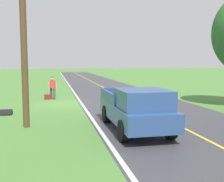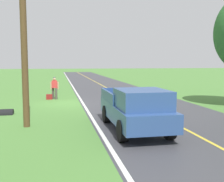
{
  "view_description": "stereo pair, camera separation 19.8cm",
  "coord_description": "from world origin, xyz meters",
  "px_view_note": "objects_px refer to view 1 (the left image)",
  "views": [
    {
      "loc": [
        0.74,
        19.13,
        2.87
      ],
      "look_at": [
        -1.89,
        6.79,
        1.53
      ],
      "focal_mm": 44.11,
      "sensor_mm": 36.0,
      "label": 1
    },
    {
      "loc": [
        0.55,
        19.17,
        2.87
      ],
      "look_at": [
        -1.89,
        6.79,
        1.53
      ],
      "focal_mm": 44.11,
      "sensor_mm": 36.0,
      "label": 2
    }
  ],
  "objects_px": {
    "suitcase_carried": "(47,97)",
    "pickup_truck_passing": "(136,108)",
    "hitchhiker_walking": "(53,87)",
    "utility_pole_roadside": "(23,27)"
  },
  "relations": [
    {
      "from": "pickup_truck_passing",
      "to": "utility_pole_roadside",
      "type": "relative_size",
      "value": 0.62
    },
    {
      "from": "pickup_truck_passing",
      "to": "suitcase_carried",
      "type": "bearing_deg",
      "value": -70.16
    },
    {
      "from": "hitchhiker_walking",
      "to": "utility_pole_roadside",
      "type": "relative_size",
      "value": 0.2
    },
    {
      "from": "hitchhiker_walking",
      "to": "suitcase_carried",
      "type": "xyz_separation_m",
      "value": [
        0.41,
        0.11,
        -0.78
      ]
    },
    {
      "from": "pickup_truck_passing",
      "to": "utility_pole_roadside",
      "type": "distance_m",
      "value": 5.91
    },
    {
      "from": "pickup_truck_passing",
      "to": "utility_pole_roadside",
      "type": "xyz_separation_m",
      "value": [
        4.55,
        -1.66,
        3.39
      ]
    },
    {
      "from": "suitcase_carried",
      "to": "utility_pole_roadside",
      "type": "relative_size",
      "value": 0.05
    },
    {
      "from": "suitcase_carried",
      "to": "pickup_truck_passing",
      "type": "height_order",
      "value": "pickup_truck_passing"
    },
    {
      "from": "utility_pole_roadside",
      "to": "hitchhiker_walking",
      "type": "bearing_deg",
      "value": -97.08
    },
    {
      "from": "suitcase_carried",
      "to": "pickup_truck_passing",
      "type": "bearing_deg",
      "value": 16.09
    }
  ]
}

